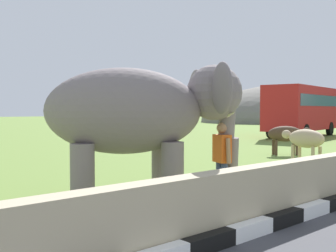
% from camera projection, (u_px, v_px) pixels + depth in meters
% --- Properties ---
extents(barrier_parapet, '(28.00, 0.36, 1.00)m').
position_uv_depth(barrier_parapet, '(198.00, 210.00, 5.77)').
color(barrier_parapet, tan).
rests_on(barrier_parapet, ground_plane).
extents(elephant, '(3.99, 3.36, 2.86)m').
position_uv_depth(elephant, '(143.00, 113.00, 8.11)').
color(elephant, slate).
rests_on(elephant, ground_plane).
extents(person_handler, '(0.36, 0.65, 1.66)m').
position_uv_depth(person_handler, '(222.00, 157.00, 8.51)').
color(person_handler, navy).
rests_on(person_handler, ground_plane).
extents(bus_red, '(8.72, 4.06, 3.50)m').
position_uv_depth(bus_red, '(302.00, 107.00, 28.72)').
color(bus_red, '#B21E1E').
rests_on(bus_red, ground_plane).
extents(cow_near, '(0.87, 1.93, 1.23)m').
position_uv_depth(cow_near, '(305.00, 139.00, 14.42)').
color(cow_near, tan).
rests_on(cow_near, ground_plane).
extents(cow_mid, '(1.75, 1.48, 1.23)m').
position_uv_depth(cow_mid, '(286.00, 134.00, 17.20)').
color(cow_mid, '#473323').
rests_on(cow_mid, ground_plane).
extents(hill_east, '(30.98, 24.78, 11.75)m').
position_uv_depth(hill_east, '(289.00, 122.00, 64.62)').
color(hill_east, slate).
rests_on(hill_east, ground_plane).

